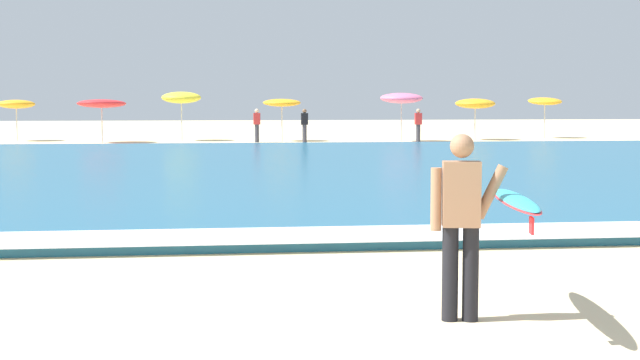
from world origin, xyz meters
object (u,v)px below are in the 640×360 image
beach_umbrella_5 (475,104)px  beach_umbrella_2 (181,98)px  beachgoer_near_row_left (305,125)px  beach_umbrella_3 (282,103)px  beach_umbrella_4 (401,98)px  surfer_with_board (484,212)px  beachgoer_near_row_right (257,124)px  beachgoer_near_row_mid (418,124)px  beach_umbrella_1 (102,104)px  beach_umbrella_6 (545,101)px  beach_umbrella_0 (16,104)px

beach_umbrella_5 → beach_umbrella_2: bearing=176.5°
beach_umbrella_2 → beachgoer_near_row_left: bearing=-26.9°
beach_umbrella_3 → beach_umbrella_4: 5.76m
surfer_with_board → beach_umbrella_5: beach_umbrella_5 is taller
surfer_with_board → beachgoer_near_row_right: 35.35m
surfer_with_board → beachgoer_near_row_right: bearing=90.3°
surfer_with_board → beachgoer_near_row_mid: 35.13m
beach_umbrella_1 → beach_umbrella_5: beach_umbrella_5 is taller
beachgoer_near_row_left → beachgoer_near_row_mid: same height
beachgoer_near_row_left → beach_umbrella_4: bearing=9.7°
beach_umbrella_2 → beach_umbrella_4: (10.49, -2.10, -0.03)m
beach_umbrella_6 → beach_umbrella_1: bearing=-173.6°
beach_umbrella_3 → beachgoer_near_row_left: size_ratio=1.31×
surfer_with_board → beach_umbrella_1: beach_umbrella_1 is taller
surfer_with_board → beach_umbrella_1: (-7.40, 35.78, 0.80)m
beach_umbrella_4 → beachgoer_near_row_right: 7.04m
beach_umbrella_2 → beach_umbrella_3: (4.83, -1.09, -0.25)m
beach_umbrella_1 → beach_umbrella_3: bearing=4.0°
beach_umbrella_0 → beach_umbrella_3: bearing=-7.8°
beach_umbrella_3 → beachgoer_near_row_mid: beach_umbrella_3 is taller
beach_umbrella_3 → beachgoer_near_row_right: beach_umbrella_3 is taller
beach_umbrella_1 → beach_umbrella_4: size_ratio=0.96×
beach_umbrella_0 → beach_umbrella_6: bearing=0.3°
beach_umbrella_4 → beachgoer_near_row_mid: size_ratio=1.50×
beachgoer_near_row_left → beach_umbrella_2: bearing=153.1°
beach_umbrella_2 → beach_umbrella_4: 10.70m
beach_umbrella_3 → beachgoer_near_row_mid: 6.66m
beach_umbrella_5 → beach_umbrella_6: 4.58m
beach_umbrella_6 → beachgoer_near_row_left: 13.57m
beach_umbrella_0 → beach_umbrella_6: (26.69, 0.16, 0.13)m
beach_umbrella_5 → beachgoer_near_row_mid: bearing=-146.8°
beach_umbrella_0 → beachgoer_near_row_right: bearing=-13.6°
surfer_with_board → beachgoer_near_row_mid: surfer_with_board is taller
beach_umbrella_0 → beach_umbrella_4: size_ratio=0.86×
beachgoer_near_row_right → beach_umbrella_4: bearing=0.2°
beach_umbrella_6 → beachgoer_near_row_right: 15.49m
beach_umbrella_2 → beachgoer_near_row_right: 4.34m
beach_umbrella_3 → beachgoer_near_row_left: beach_umbrella_3 is taller
surfer_with_board → beach_umbrella_6: beach_umbrella_6 is taller
beach_umbrella_0 → beachgoer_near_row_left: beach_umbrella_0 is taller
beach_umbrella_0 → beachgoer_near_row_mid: bearing=-11.2°
beach_umbrella_6 → beach_umbrella_5: bearing=-158.0°
beach_umbrella_1 → beach_umbrella_3: 8.48m
beach_umbrella_0 → beachgoer_near_row_left: size_ratio=1.28×
beach_umbrella_2 → beachgoer_near_row_right: beach_umbrella_2 is taller
surfer_with_board → beach_umbrella_4: (6.72, 35.37, 1.05)m
beach_umbrella_1 → beachgoer_near_row_mid: size_ratio=1.44×
beachgoer_near_row_mid → beachgoer_near_row_right: size_ratio=1.00×
surfer_with_board → beach_umbrella_2: 37.68m
beachgoer_near_row_mid → beach_umbrella_5: bearing=33.2°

